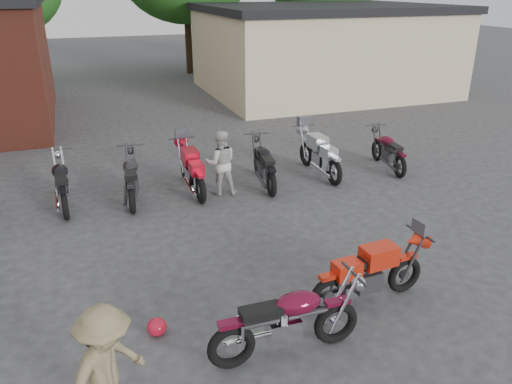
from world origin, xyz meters
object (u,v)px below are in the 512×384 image
object	(u,v)px
row_bike_7	(388,149)
row_bike_3	(131,176)
helmet	(157,327)
row_bike_4	(192,167)
vintage_motorcycle	(289,317)
row_bike_2	(61,181)
row_bike_6	(319,152)
sportbike	(371,270)
person_light	(221,163)
row_bike_5	(264,162)
person_tan	(108,372)

from	to	relation	value
row_bike_7	row_bike_3	bearing A→B (deg)	96.72
helmet	row_bike_4	xyz separation A→B (m)	(1.71, 5.05, 0.47)
vintage_motorcycle	row_bike_2	distance (m)	6.76
helmet	row_bike_6	distance (m)	7.12
vintage_motorcycle	sportbike	distance (m)	1.78
sportbike	row_bike_7	size ratio (longest dim) A/B	1.04
person_light	row_bike_5	bearing A→B (deg)	-160.25
person_light	row_bike_2	bearing A→B (deg)	1.15
person_light	row_bike_7	xyz separation A→B (m)	(4.67, 0.16, -0.22)
row_bike_6	helmet	bearing A→B (deg)	133.66
helmet	row_bike_6	xyz separation A→B (m)	(5.04, 5.00, 0.48)
row_bike_4	helmet	bearing A→B (deg)	160.72
sportbike	helmet	distance (m)	3.28
person_light	row_bike_3	size ratio (longest dim) A/B	0.76
row_bike_3	row_bike_5	size ratio (longest dim) A/B	0.99
row_bike_3	row_bike_4	size ratio (longest dim) A/B	0.97
sportbike	person_light	world-z (taller)	person_light
row_bike_5	row_bike_7	size ratio (longest dim) A/B	1.08
sportbike	row_bike_2	bearing A→B (deg)	124.37
row_bike_5	row_bike_7	distance (m)	3.52
row_bike_2	row_bike_3	distance (m)	1.50
sportbike	row_bike_7	world-z (taller)	sportbike
sportbike	row_bike_6	size ratio (longest dim) A/B	0.93
person_light	person_tan	bearing A→B (deg)	73.58
helmet	person_light	size ratio (longest dim) A/B	0.18
helmet	row_bike_3	bearing A→B (deg)	86.49
row_bike_4	person_tan	bearing A→B (deg)	159.02
sportbike	row_bike_6	xyz separation A→B (m)	(1.81, 5.33, 0.04)
person_light	sportbike	bearing A→B (deg)	110.45
row_bike_3	vintage_motorcycle	bearing A→B (deg)	-160.44
row_bike_4	row_bike_5	size ratio (longest dim) A/B	1.01
vintage_motorcycle	row_bike_7	xyz separation A→B (m)	(5.40, 5.80, -0.05)
vintage_motorcycle	sportbike	world-z (taller)	vintage_motorcycle
sportbike	helmet	bearing A→B (deg)	169.87
person_light	row_bike_6	bearing A→B (deg)	-162.55
vintage_motorcycle	row_bike_4	bearing A→B (deg)	89.65
person_tan	row_bike_5	world-z (taller)	person_tan
row_bike_5	row_bike_6	size ratio (longest dim) A/B	0.97
vintage_motorcycle	person_light	world-z (taller)	person_light
vintage_motorcycle	person_tan	distance (m)	2.35
sportbike	row_bike_5	bearing A→B (deg)	83.13
row_bike_2	row_bike_5	xyz separation A→B (m)	(4.64, -0.34, 0.00)
vintage_motorcycle	sportbike	bearing A→B (deg)	22.78
row_bike_6	person_light	bearing A→B (deg)	96.41
helmet	person_light	world-z (taller)	person_light
helmet	row_bike_5	xyz separation A→B (m)	(3.46, 4.84, 0.46)
row_bike_7	helmet	bearing A→B (deg)	132.91
row_bike_3	row_bike_4	xyz separation A→B (m)	(1.40, 0.05, 0.02)
row_bike_2	row_bike_6	distance (m)	6.23
sportbike	row_bike_2	size ratio (longest dim) A/B	0.96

